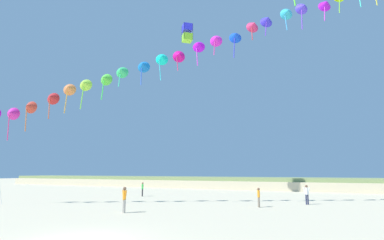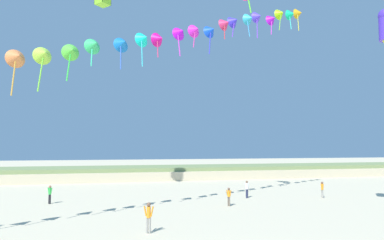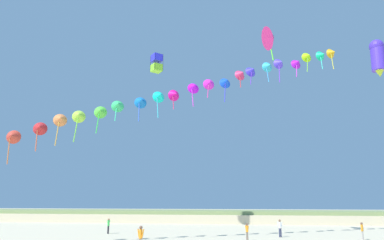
# 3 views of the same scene
# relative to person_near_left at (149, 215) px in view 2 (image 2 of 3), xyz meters

# --- Properties ---
(dune_ridge) EXTENTS (120.00, 10.53, 1.84)m
(dune_ridge) POSITION_rel_person_near_left_xyz_m (4.04, 33.76, -0.09)
(dune_ridge) COLOR beige
(dune_ridge) RESTS_ON ground
(person_near_left) EXTENTS (0.59, 0.33, 1.75)m
(person_near_left) POSITION_rel_person_near_left_xyz_m (0.00, 0.00, 0.00)
(person_near_left) COLOR gray
(person_near_left) RESTS_ON ground
(person_near_right) EXTENTS (0.35, 0.49, 1.52)m
(person_near_right) POSITION_rel_person_near_left_xyz_m (7.44, 7.40, -0.13)
(person_near_right) COLOR #726656
(person_near_right) RESTS_ON ground
(person_mid_center) EXTENTS (0.46, 0.43, 1.59)m
(person_mid_center) POSITION_rel_person_near_left_xyz_m (-7.26, 12.04, -0.09)
(person_mid_center) COLOR black
(person_mid_center) RESTS_ON ground
(person_far_left) EXTENTS (0.21, 0.55, 1.57)m
(person_far_left) POSITION_rel_person_near_left_xyz_m (17.66, 9.54, -0.10)
(person_far_left) COLOR gray
(person_far_left) RESTS_ON ground
(person_far_right) EXTENTS (0.57, 0.28, 1.66)m
(person_far_right) POSITION_rel_person_near_left_xyz_m (10.63, 11.26, -0.05)
(person_far_right) COLOR #282D4C
(person_far_right) RESTS_ON ground
(kite_banner_string) EXTENTS (32.20, 15.77, 20.03)m
(kite_banner_string) POSITION_rel_person_near_left_xyz_m (2.07, 5.45, 12.54)
(kite_banner_string) COLOR #C010CB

